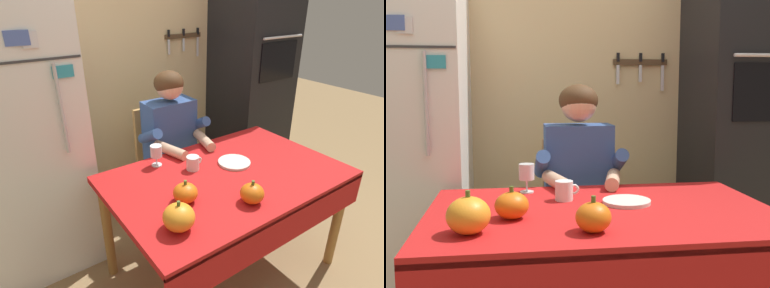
{
  "view_description": "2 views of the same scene",
  "coord_description": "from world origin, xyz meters",
  "views": [
    {
      "loc": [
        -1.13,
        -1.14,
        1.72
      ],
      "look_at": [
        -0.12,
        0.29,
        0.9
      ],
      "focal_mm": 30.13,
      "sensor_mm": 36.0,
      "label": 1
    },
    {
      "loc": [
        -0.35,
        -1.7,
        1.24
      ],
      "look_at": [
        -0.07,
        0.29,
        0.98
      ],
      "focal_mm": 43.43,
      "sensor_mm": 36.0,
      "label": 2
    }
  ],
  "objects": [
    {
      "name": "pumpkin_small",
      "position": [
        -0.51,
        -0.15,
        0.8
      ],
      "size": [
        0.15,
        0.15,
        0.15
      ],
      "color": "orange",
      "rests_on": "dining_table"
    },
    {
      "name": "dining_table",
      "position": [
        0.0,
        0.08,
        0.66
      ],
      "size": [
        1.4,
        0.9,
        0.74
      ],
      "color": "#9E6B33",
      "rests_on": "ground"
    },
    {
      "name": "wine_glass",
      "position": [
        -0.29,
        0.44,
        0.83
      ],
      "size": [
        0.07,
        0.07,
        0.14
      ],
      "color": "white",
      "rests_on": "dining_table"
    },
    {
      "name": "serving_tray",
      "position": [
        0.12,
        0.18,
        0.75
      ],
      "size": [
        0.2,
        0.2,
        0.02
      ],
      "primitive_type": "cylinder",
      "color": "silver",
      "rests_on": "dining_table"
    },
    {
      "name": "back_wall_assembly",
      "position": [
        0.05,
        1.35,
        1.3
      ],
      "size": [
        3.7,
        0.13,
        2.6
      ],
      "color": "#D1B784",
      "rests_on": "ground"
    },
    {
      "name": "wall_oven",
      "position": [
        1.05,
        1.0,
        1.05
      ],
      "size": [
        0.6,
        0.64,
        2.1
      ],
      "color": "black",
      "rests_on": "ground"
    },
    {
      "name": "seated_person",
      "position": [
        -0.01,
        0.68,
        0.74
      ],
      "size": [
        0.47,
        0.55,
        1.25
      ],
      "color": "#38384C",
      "rests_on": "ground"
    },
    {
      "name": "pumpkin_medium",
      "position": [
        -0.09,
        -0.19,
        0.79
      ],
      "size": [
        0.12,
        0.12,
        0.13
      ],
      "color": "orange",
      "rests_on": "dining_table"
    },
    {
      "name": "ground_plane",
      "position": [
        0.0,
        0.0,
        0.0
      ],
      "size": [
        10.0,
        10.0,
        0.0
      ],
      "primitive_type": "plane",
      "color": "#93754C",
      "rests_on": "ground"
    },
    {
      "name": "refrigerator",
      "position": [
        -0.95,
        0.96,
        0.9
      ],
      "size": [
        0.68,
        0.71,
        1.8
      ],
      "color": "white",
      "rests_on": "ground"
    },
    {
      "name": "chair_behind_person",
      "position": [
        -0.01,
        0.87,
        0.51
      ],
      "size": [
        0.4,
        0.4,
        0.93
      ],
      "color": "tan",
      "rests_on": "ground"
    },
    {
      "name": "coffee_mug",
      "position": [
        -0.13,
        0.27,
        0.78
      ],
      "size": [
        0.11,
        0.08,
        0.09
      ],
      "color": "white",
      "rests_on": "dining_table"
    },
    {
      "name": "pumpkin_large",
      "position": [
        -0.36,
        0.01,
        0.79
      ],
      "size": [
        0.13,
        0.13,
        0.12
      ],
      "color": "orange",
      "rests_on": "dining_table"
    }
  ]
}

